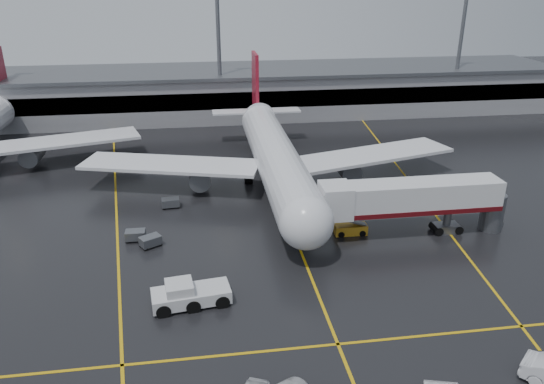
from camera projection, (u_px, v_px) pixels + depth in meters
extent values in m
plane|color=black|center=(287.00, 217.00, 58.37)|extent=(220.00, 220.00, 0.00)
cube|color=gold|center=(287.00, 217.00, 58.36)|extent=(0.25, 90.00, 0.02)
cube|color=gold|center=(338.00, 344.00, 38.29)|extent=(60.00, 0.25, 0.02)
cube|color=gold|center=(116.00, 193.00, 64.82)|extent=(9.99, 69.35, 0.02)
cube|color=gold|center=(406.00, 177.00, 69.88)|extent=(7.57, 69.64, 0.02)
cube|color=gray|center=(245.00, 93.00, 100.60)|extent=(120.00, 18.00, 8.00)
cube|color=black|center=(250.00, 100.00, 92.38)|extent=(120.00, 0.40, 3.00)
cube|color=#595B60|center=(245.00, 70.00, 98.93)|extent=(122.00, 19.00, 0.60)
cylinder|color=#595B60|center=(219.00, 52.00, 91.17)|extent=(0.70, 0.70, 25.00)
cylinder|color=#595B60|center=(460.00, 48.00, 97.16)|extent=(0.70, 0.70, 25.00)
cylinder|color=silver|center=(276.00, 159.00, 64.04)|extent=(5.20, 36.00, 5.20)
sphere|color=silver|center=(306.00, 222.00, 47.62)|extent=(5.20, 5.20, 5.20)
cone|color=silver|center=(256.00, 112.00, 82.96)|extent=(4.94, 8.00, 4.94)
cube|color=maroon|center=(255.00, 80.00, 81.97)|extent=(0.50, 5.50, 8.50)
cube|color=silver|center=(256.00, 111.00, 82.88)|extent=(14.00, 3.00, 0.25)
cube|color=silver|center=(170.00, 164.00, 64.44)|extent=(22.80, 11.83, 0.40)
cube|color=silver|center=(372.00, 155.00, 67.90)|extent=(22.80, 11.83, 0.40)
cylinder|color=#595B60|center=(200.00, 176.00, 64.54)|extent=(2.60, 4.50, 2.60)
cylinder|color=#595B60|center=(348.00, 169.00, 67.06)|extent=(2.60, 4.50, 2.60)
cylinder|color=#595B60|center=(299.00, 238.00, 51.59)|extent=(0.56, 0.56, 2.00)
cylinder|color=#595B60|center=(248.00, 175.00, 67.59)|extent=(0.56, 0.56, 2.00)
cylinder|color=#595B60|center=(297.00, 173.00, 68.44)|extent=(0.56, 0.56, 2.00)
cylinder|color=black|center=(299.00, 243.00, 51.81)|extent=(0.40, 1.10, 1.10)
cylinder|color=black|center=(249.00, 179.00, 67.76)|extent=(1.00, 1.40, 1.40)
cylinder|color=black|center=(297.00, 176.00, 68.61)|extent=(1.00, 1.40, 1.40)
cone|color=silver|center=(3.00, 104.00, 88.31)|extent=(4.94, 8.00, 4.94)
cube|color=silver|center=(3.00, 103.00, 88.24)|extent=(14.00, 3.00, 0.25)
cube|color=silver|center=(58.00, 141.00, 73.26)|extent=(22.80, 11.83, 0.40)
cylinder|color=#595B60|center=(32.00, 154.00, 72.42)|extent=(2.60, 4.50, 2.60)
cube|color=silver|center=(414.00, 196.00, 52.78)|extent=(18.00, 3.20, 3.00)
cube|color=#4E090D|center=(412.00, 207.00, 53.29)|extent=(18.00, 3.30, 0.50)
cube|color=silver|center=(335.00, 200.00, 51.69)|extent=(3.00, 3.40, 3.30)
cylinder|color=#595B60|center=(447.00, 219.00, 54.44)|extent=(0.80, 0.80, 3.00)
cube|color=#595B60|center=(446.00, 228.00, 54.85)|extent=(2.60, 1.60, 0.90)
cylinder|color=#595B60|center=(492.00, 212.00, 54.91)|extent=(2.40, 2.40, 4.00)
cylinder|color=black|center=(436.00, 229.00, 54.70)|extent=(0.90, 1.80, 0.90)
cylinder|color=black|center=(456.00, 227.00, 54.99)|extent=(0.90, 1.80, 0.90)
cube|color=silver|center=(191.00, 296.00, 42.66)|extent=(6.65, 3.34, 1.09)
cube|color=silver|center=(179.00, 288.00, 42.08)|extent=(2.45, 2.45, 0.91)
cube|color=black|center=(179.00, 288.00, 42.08)|extent=(2.20, 2.20, 0.82)
cylinder|color=black|center=(162.00, 303.00, 42.20)|extent=(1.52, 2.86, 1.18)
cylinder|color=black|center=(191.00, 299.00, 42.79)|extent=(1.52, 2.86, 1.18)
cylinder|color=black|center=(220.00, 294.00, 43.38)|extent=(1.52, 2.86, 1.18)
cube|color=gold|center=(350.00, 229.00, 54.44)|extent=(3.43, 1.52, 1.04)
cube|color=#595B60|center=(351.00, 221.00, 54.05)|extent=(3.29, 0.96, 1.18)
cylinder|color=black|center=(340.00, 232.00, 54.41)|extent=(0.71, 1.62, 0.66)
cylinder|color=black|center=(361.00, 231.00, 54.64)|extent=(0.71, 1.62, 0.66)
cube|color=#595B60|center=(150.00, 241.00, 51.82)|extent=(2.38, 2.12, 0.90)
cylinder|color=black|center=(146.00, 249.00, 51.18)|extent=(0.40, 0.20, 0.40)
cylinder|color=black|center=(160.00, 244.00, 52.10)|extent=(0.40, 0.20, 0.40)
cylinder|color=black|center=(141.00, 245.00, 51.91)|extent=(0.40, 0.20, 0.40)
cylinder|color=black|center=(156.00, 241.00, 52.82)|extent=(0.40, 0.20, 0.40)
cube|color=#595B60|center=(136.00, 235.00, 52.97)|extent=(2.02, 1.32, 0.90)
cylinder|color=black|center=(127.00, 242.00, 52.60)|extent=(0.40, 0.20, 0.40)
cylinder|color=black|center=(143.00, 241.00, 52.80)|extent=(0.40, 0.20, 0.40)
cylinder|color=black|center=(129.00, 237.00, 53.52)|extent=(0.40, 0.20, 0.40)
cylinder|color=black|center=(144.00, 236.00, 53.71)|extent=(0.40, 0.20, 0.40)
cube|color=#595B60|center=(171.00, 202.00, 60.52)|extent=(2.12, 1.49, 0.90)
cylinder|color=black|center=(164.00, 208.00, 60.08)|extent=(0.40, 0.20, 0.40)
cylinder|color=black|center=(178.00, 207.00, 60.43)|extent=(0.40, 0.20, 0.40)
cylinder|color=black|center=(164.00, 205.00, 60.97)|extent=(0.40, 0.20, 0.40)
cylinder|color=black|center=(177.00, 204.00, 61.32)|extent=(0.40, 0.20, 0.40)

